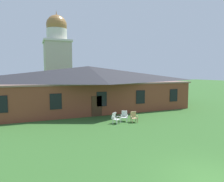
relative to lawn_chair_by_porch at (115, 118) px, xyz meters
The scene contains 6 objects.
ground_plane 10.19m from the lawn_chair_by_porch, 90.51° to the right, with size 200.00×200.00×0.00m, color #336028.
brick_building 8.68m from the lawn_chair_by_porch, 90.62° to the left, with size 23.85×10.40×5.29m.
dome_tower 25.33m from the lawn_chair_by_porch, 94.30° to the left, with size 5.18×5.18×16.35m.
lawn_chair_by_porch is the anchor object (origin of this frame).
lawn_chair_near_door 1.16m from the lawn_chair_by_porch, 21.38° to the left, with size 0.81×0.85×0.96m.
lawn_chair_left_end 1.72m from the lawn_chair_by_porch, ahead, with size 0.71×0.75×0.96m.
Camera 1 is at (-6.73, -5.65, 4.43)m, focal length 31.91 mm.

